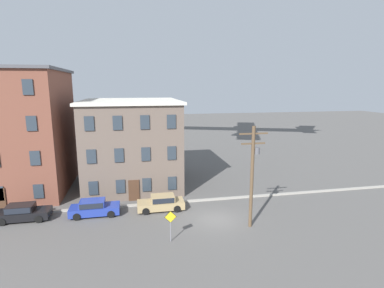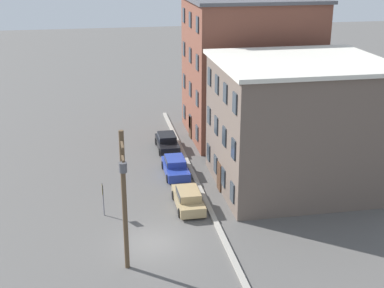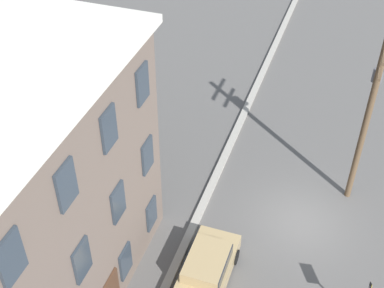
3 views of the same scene
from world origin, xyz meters
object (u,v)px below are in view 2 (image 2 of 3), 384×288
object	(u,v)px
car_blue	(175,166)
caution_sign	(103,194)
utility_pole	(124,194)
car_tan	(188,198)
car_black	(167,142)

from	to	relation	value
car_blue	caution_sign	bearing A→B (deg)	-44.09
car_blue	utility_pole	size ratio (longest dim) A/B	0.52
car_blue	car_tan	bearing A→B (deg)	-0.06
car_black	car_tan	bearing A→B (deg)	-0.75
car_black	car_blue	bearing A→B (deg)	-1.45
car_black	car_blue	xyz separation A→B (m)	(6.04, -0.15, 0.00)
car_blue	utility_pole	world-z (taller)	utility_pole
car_blue	utility_pole	bearing A→B (deg)	-20.42
car_black	car_tan	xyz separation A→B (m)	(12.18, -0.16, 0.00)
car_black	caution_sign	bearing A→B (deg)	-26.81
car_black	utility_pole	size ratio (longest dim) A/B	0.52
caution_sign	utility_pole	bearing A→B (deg)	9.57
car_tan	caution_sign	size ratio (longest dim) A/B	1.78
car_blue	car_black	bearing A→B (deg)	178.55
car_black	caution_sign	distance (m)	13.81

